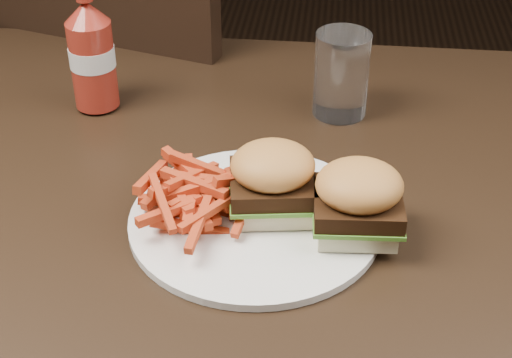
# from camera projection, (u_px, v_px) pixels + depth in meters

# --- Properties ---
(dining_table) EXTENTS (1.20, 0.80, 0.04)m
(dining_table) POSITION_uv_depth(u_px,v_px,m) (214.00, 206.00, 0.87)
(dining_table) COLOR black
(dining_table) RESTS_ON ground
(chair_far) EXTENTS (0.60, 0.60, 0.05)m
(chair_far) POSITION_uv_depth(u_px,v_px,m) (162.00, 143.00, 1.55)
(chair_far) COLOR black
(chair_far) RESTS_ON ground
(plate) EXTENTS (0.26, 0.26, 0.01)m
(plate) POSITION_uv_depth(u_px,v_px,m) (255.00, 220.00, 0.81)
(plate) COLOR white
(plate) RESTS_ON dining_table
(sandwich_half_a) EXTENTS (0.09, 0.08, 0.02)m
(sandwich_half_a) POSITION_uv_depth(u_px,v_px,m) (272.00, 202.00, 0.81)
(sandwich_half_a) COLOR beige
(sandwich_half_a) RESTS_ON plate
(sandwich_half_b) EXTENTS (0.08, 0.08, 0.02)m
(sandwich_half_b) POSITION_uv_depth(u_px,v_px,m) (356.00, 222.00, 0.78)
(sandwich_half_b) COLOR beige
(sandwich_half_b) RESTS_ON plate
(fries_pile) EXTENTS (0.16, 0.16, 0.05)m
(fries_pile) POSITION_uv_depth(u_px,v_px,m) (198.00, 194.00, 0.80)
(fries_pile) COLOR #B54429
(fries_pile) RESTS_ON plate
(ketchup_bottle) EXTENTS (0.07, 0.07, 0.11)m
(ketchup_bottle) POSITION_uv_depth(u_px,v_px,m) (93.00, 64.00, 0.98)
(ketchup_bottle) COLOR maroon
(ketchup_bottle) RESTS_ON dining_table
(tumbler) EXTENTS (0.07, 0.07, 0.11)m
(tumbler) POSITION_uv_depth(u_px,v_px,m) (341.00, 74.00, 0.97)
(tumbler) COLOR white
(tumbler) RESTS_ON dining_table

